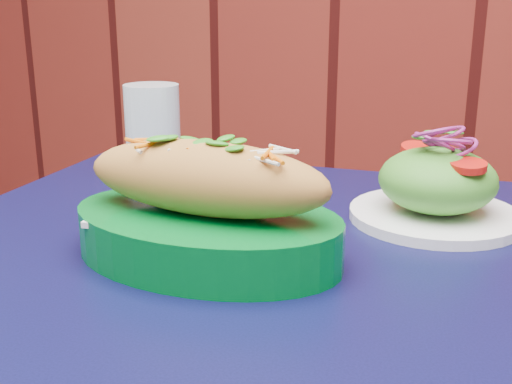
% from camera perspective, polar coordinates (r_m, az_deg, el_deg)
% --- Properties ---
extents(cafe_table, '(0.91, 0.91, 0.75)m').
position_cam_1_polar(cafe_table, '(0.67, 0.26, -13.58)').
color(cafe_table, black).
rests_on(cafe_table, ground).
extents(banh_mi_basket, '(0.29, 0.20, 0.13)m').
position_cam_1_polar(banh_mi_basket, '(0.63, -4.46, -1.60)').
color(banh_mi_basket, '#005F1E').
rests_on(banh_mi_basket, cafe_table).
extents(salad_plate, '(0.20, 0.20, 0.11)m').
position_cam_1_polar(salad_plate, '(0.77, 15.80, 0.46)').
color(salad_plate, white).
rests_on(salad_plate, cafe_table).
extents(water_glass, '(0.08, 0.08, 0.13)m').
position_cam_1_polar(water_glass, '(0.97, -9.15, 5.55)').
color(water_glass, silver).
rests_on(water_glass, cafe_table).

